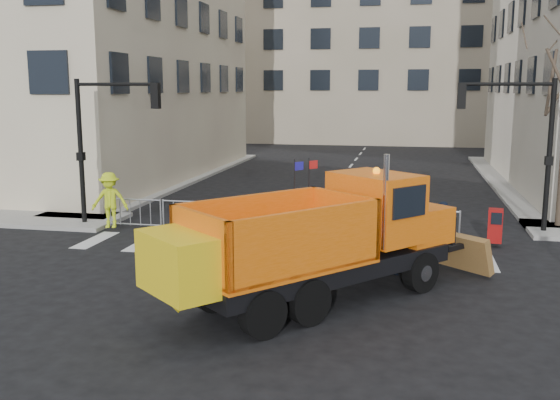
% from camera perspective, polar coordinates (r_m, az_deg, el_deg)
% --- Properties ---
extents(ground, '(120.00, 120.00, 0.00)m').
position_cam_1_polar(ground, '(14.70, -3.99, -9.94)').
color(ground, black).
rests_on(ground, ground).
extents(sidewalk_back, '(64.00, 5.00, 0.15)m').
position_cam_1_polar(sidewalk_back, '(22.66, 1.85, -2.53)').
color(sidewalk_back, gray).
rests_on(sidewalk_back, ground).
extents(building_far, '(30.00, 18.00, 24.00)m').
position_cam_1_polar(building_far, '(65.76, 8.77, 16.10)').
color(building_far, gray).
rests_on(building_far, ground).
extents(traffic_light_left, '(0.18, 0.18, 5.40)m').
position_cam_1_polar(traffic_light_left, '(24.01, -17.75, 4.06)').
color(traffic_light_left, black).
rests_on(traffic_light_left, ground).
extents(traffic_light_right, '(0.18, 0.18, 5.40)m').
position_cam_1_polar(traffic_light_right, '(23.37, 23.38, 3.55)').
color(traffic_light_right, black).
rests_on(traffic_light_right, ground).
extents(crowd_barriers, '(12.60, 0.60, 1.10)m').
position_cam_1_polar(crowd_barriers, '(21.84, -0.49, -1.74)').
color(crowd_barriers, '#9EA0A5').
rests_on(crowd_barriers, ground).
extents(plow_truck, '(7.85, 8.54, 3.57)m').
position_cam_1_polar(plow_truck, '(14.67, 3.23, -3.52)').
color(plow_truck, black).
rests_on(plow_truck, ground).
extents(cop_a, '(0.72, 0.71, 1.67)m').
position_cam_1_polar(cop_a, '(19.70, 14.50, -2.52)').
color(cop_a, black).
rests_on(cop_a, ground).
extents(cop_b, '(0.89, 0.72, 1.72)m').
position_cam_1_polar(cop_b, '(17.17, 12.27, -4.19)').
color(cop_b, black).
rests_on(cop_b, ground).
extents(cop_c, '(0.96, 1.16, 1.85)m').
position_cam_1_polar(cop_c, '(17.45, 10.86, -3.69)').
color(cop_c, black).
rests_on(cop_c, ground).
extents(worker, '(1.43, 1.03, 1.99)m').
position_cam_1_polar(worker, '(22.95, -15.30, -0.00)').
color(worker, '#C7E11A').
rests_on(worker, sidewalk_back).
extents(newspaper_box, '(0.50, 0.45, 1.10)m').
position_cam_1_polar(newspaper_box, '(21.23, 19.07, -2.23)').
color(newspaper_box, '#950C0B').
rests_on(newspaper_box, sidewalk_back).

